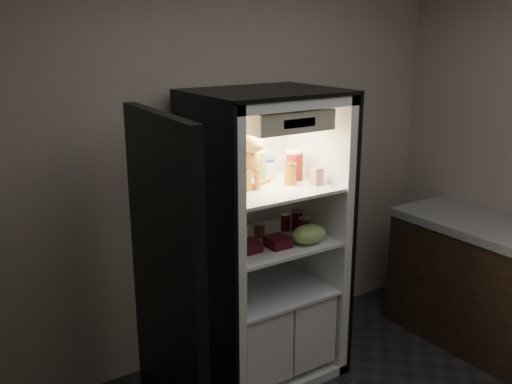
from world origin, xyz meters
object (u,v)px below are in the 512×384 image
at_px(salsa_jar, 290,174).
at_px(condiment_jar, 260,230).
at_px(parmesan_shaker, 260,167).
at_px(soda_can_c, 304,227).
at_px(pepper_jar, 295,165).
at_px(berry_box_right, 278,242).
at_px(soda_can_b, 297,221).
at_px(berry_box_left, 249,246).
at_px(grape_bag, 309,234).
at_px(refrigerator, 262,258).
at_px(soda_can_a, 285,222).
at_px(tabby_cat, 243,163).
at_px(cream_carton, 317,176).
at_px(mayo_tub, 267,168).

bearing_deg(salsa_jar, condiment_jar, 148.35).
distance_m(parmesan_shaker, soda_can_c, 0.48).
distance_m(pepper_jar, berry_box_right, 0.52).
height_order(soda_can_b, condiment_jar, soda_can_b).
xyz_separation_m(condiment_jar, berry_box_left, (-0.18, -0.16, -0.02)).
bearing_deg(berry_box_left, pepper_jar, 17.42).
relative_size(soda_can_b, grape_bag, 0.58).
height_order(salsa_jar, soda_can_c, salsa_jar).
xyz_separation_m(condiment_jar, grape_bag, (0.20, -0.25, 0.01)).
bearing_deg(soda_can_b, refrigerator, 172.81).
bearing_deg(soda_can_a, salsa_jar, -115.85).
distance_m(condiment_jar, grape_bag, 0.32).
height_order(refrigerator, soda_can_b, refrigerator).
height_order(pepper_jar, grape_bag, pepper_jar).
relative_size(condiment_jar, berry_box_right, 0.73).
height_order(tabby_cat, pepper_jar, tabby_cat).
xyz_separation_m(pepper_jar, berry_box_left, (-0.44, -0.14, -0.41)).
distance_m(parmesan_shaker, soda_can_b, 0.47).
relative_size(salsa_jar, pepper_jar, 0.72).
bearing_deg(soda_can_a, pepper_jar, -41.56).
xyz_separation_m(pepper_jar, cream_carton, (0.04, -0.18, -0.04)).
bearing_deg(pepper_jar, mayo_tub, 136.41).
distance_m(soda_can_a, condiment_jar, 0.22).
bearing_deg(soda_can_b, salsa_jar, -150.13).
relative_size(tabby_cat, berry_box_right, 2.94).
xyz_separation_m(tabby_cat, pepper_jar, (0.36, -0.04, -0.05)).
bearing_deg(salsa_jar, soda_can_b, 29.87).
bearing_deg(soda_can_c, parmesan_shaker, 142.71).
relative_size(pepper_jar, soda_can_c, 1.47).
height_order(pepper_jar, soda_can_a, pepper_jar).
bearing_deg(tabby_cat, soda_can_c, -26.39).
distance_m(mayo_tub, soda_can_b, 0.40).
xyz_separation_m(parmesan_shaker, cream_carton, (0.28, -0.22, -0.05)).
distance_m(grape_bag, berry_box_right, 0.21).
relative_size(condiment_jar, grape_bag, 0.41).
height_order(parmesan_shaker, pepper_jar, parmesan_shaker).
xyz_separation_m(refrigerator, berry_box_left, (-0.20, -0.16, 0.18)).
relative_size(tabby_cat, salsa_jar, 2.87).
relative_size(parmesan_shaker, soda_can_c, 1.59).
bearing_deg(soda_can_b, parmesan_shaker, 167.30).
bearing_deg(berry_box_right, refrigerator, 84.33).
relative_size(soda_can_c, berry_box_left, 1.01).
bearing_deg(mayo_tub, tabby_cat, -161.00).
relative_size(tabby_cat, parmesan_shaker, 1.92).
bearing_deg(berry_box_right, tabby_cat, 115.63).
distance_m(cream_carton, berry_box_right, 0.47).
distance_m(tabby_cat, soda_can_a, 0.54).
distance_m(refrigerator, soda_can_b, 0.34).
xyz_separation_m(refrigerator, soda_can_a, (0.20, 0.02, 0.20)).
bearing_deg(pepper_jar, soda_can_c, -96.37).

